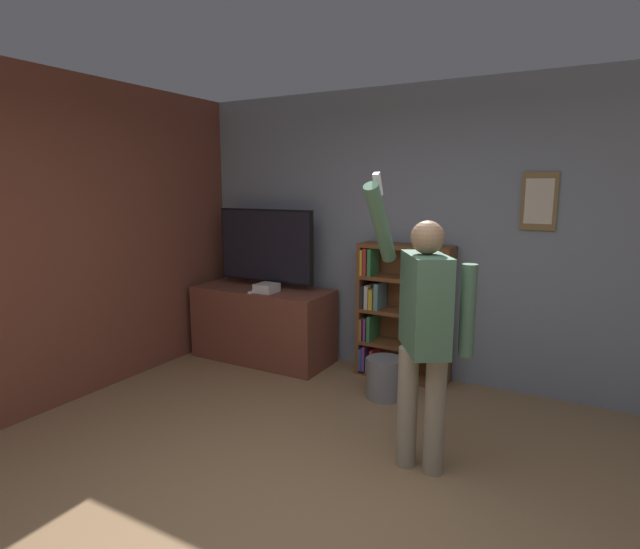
# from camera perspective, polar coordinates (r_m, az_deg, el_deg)

# --- Properties ---
(wall_back) EXTENTS (7.13, 0.09, 2.70)m
(wall_back) POSITION_cam_1_polar(r_m,az_deg,el_deg) (4.68, 14.19, 4.33)
(wall_back) COLOR gray
(wall_back) RESTS_ON ground_plane
(wall_side_brick) EXTENTS (0.06, 4.22, 2.70)m
(wall_side_brick) POSITION_cam_1_polar(r_m,az_deg,el_deg) (4.96, -21.08, 4.27)
(wall_side_brick) COLOR brown
(wall_side_brick) RESTS_ON ground_plane
(tv_ledge) EXTENTS (1.44, 0.62, 0.75)m
(tv_ledge) POSITION_cam_1_polar(r_m,az_deg,el_deg) (5.26, -6.49, -5.61)
(tv_ledge) COLOR brown
(tv_ledge) RESTS_ON ground_plane
(television) EXTENTS (1.11, 0.22, 0.81)m
(television) POSITION_cam_1_polar(r_m,az_deg,el_deg) (5.16, -6.23, 3.11)
(television) COLOR black
(television) RESTS_ON tv_ledge
(game_console) EXTENTS (0.19, 0.21, 0.09)m
(game_console) POSITION_cam_1_polar(r_m,az_deg,el_deg) (4.97, -6.12, -1.54)
(game_console) COLOR white
(game_console) RESTS_ON tv_ledge
(remote_loose) EXTENTS (0.05, 0.14, 0.02)m
(remote_loose) POSITION_cam_1_polar(r_m,az_deg,el_deg) (4.97, -7.67, -1.95)
(remote_loose) COLOR white
(remote_loose) RESTS_ON tv_ledge
(bookshelf) EXTENTS (0.86, 0.28, 1.27)m
(bookshelf) POSITION_cam_1_polar(r_m,az_deg,el_deg) (4.75, 8.80, -4.22)
(bookshelf) COLOR brown
(bookshelf) RESTS_ON ground_plane
(person) EXTENTS (0.60, 0.56, 1.88)m
(person) POSITION_cam_1_polar(r_m,az_deg,el_deg) (3.13, 11.79, -5.48)
(person) COLOR gray
(person) RESTS_ON ground_plane
(waste_bin) EXTENTS (0.31, 0.31, 0.35)m
(waste_bin) POSITION_cam_1_polar(r_m,az_deg,el_deg) (4.40, 7.37, -11.64)
(waste_bin) COLOR gray
(waste_bin) RESTS_ON ground_plane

